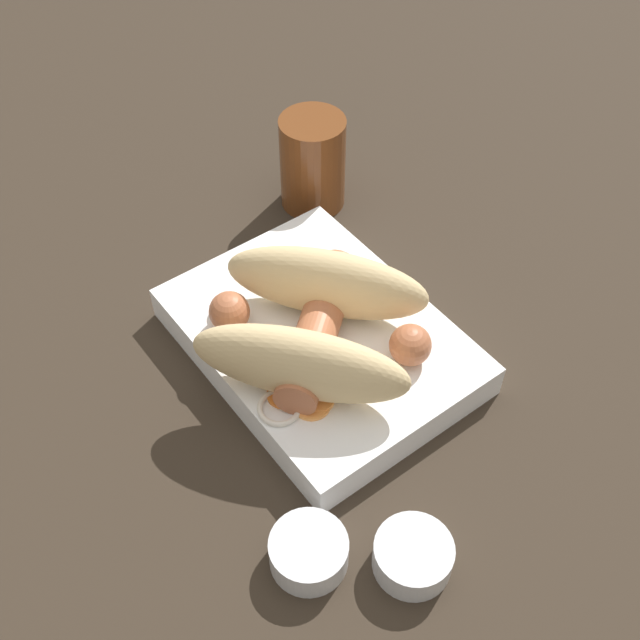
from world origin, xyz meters
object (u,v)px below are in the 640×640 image
Objects in this scene: sausage at (318,328)px; drink_glass at (313,163)px; condiment_cup_near at (309,553)px; bread_roll at (314,322)px; food_tray at (320,340)px; condiment_cup_far at (413,557)px.

drink_glass is (0.17, -0.12, -0.00)m from sausage.
condiment_cup_near is at bearing 140.93° from sausage.
bread_roll reaches higher than condiment_cup_near.
condiment_cup_near is 0.58× the size of drink_glass.
food_tray is 4.42× the size of condiment_cup_near.
sausage is 0.21m from drink_glass.
sausage reaches higher than condiment_cup_far.
food_tray is 1.16× the size of bread_roll.
sausage is 0.17m from condiment_cup_near.
food_tray is 0.04m from sausage.
drink_glass reaches higher than condiment_cup_far.
condiment_cup_near is 0.07m from condiment_cup_far.
sausage is (-0.01, 0.01, 0.03)m from food_tray.
bread_roll is 2.21× the size of drink_glass.
condiment_cup_far is (-0.04, -0.05, 0.00)m from condiment_cup_near.
food_tray is 4.42× the size of condiment_cup_far.
food_tray reaches higher than condiment_cup_near.
sausage is at bearing -39.07° from condiment_cup_near.
drink_glass is at bearing -37.04° from condiment_cup_near.
bread_roll is 0.02m from sausage.
condiment_cup_far is at bearing 163.47° from sausage.
bread_roll is at bearing -37.99° from condiment_cup_near.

